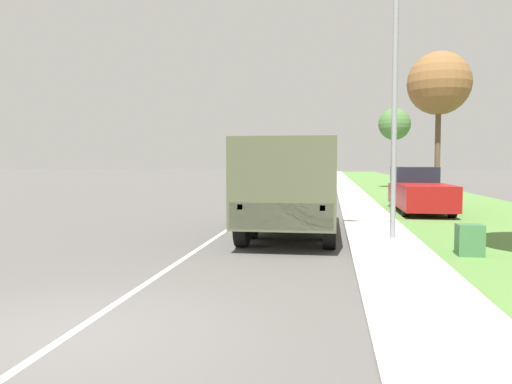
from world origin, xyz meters
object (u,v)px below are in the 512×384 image
Objects in this scene: car_nearest_ahead at (294,189)px; pickup_truck at (419,191)px; military_truck at (292,181)px; lamp_post at (386,80)px; car_second_ahead at (306,182)px.

pickup_truck reaches higher than car_nearest_ahead.
military_truck is 1.60× the size of car_nearest_ahead.
lamp_post is at bearing -105.40° from pickup_truck.
car_second_ahead is at bearing 114.34° from pickup_truck.
lamp_post reaches higher than pickup_truck.
military_truck is 18.91m from car_second_ahead.
military_truck is 3.72m from lamp_post.
car_nearest_ahead is (-0.62, 9.83, -0.79)m from military_truck.
lamp_post reaches higher than military_truck.
pickup_truck reaches higher than car_second_ahead.
lamp_post is (2.48, -0.87, 2.63)m from military_truck.
military_truck is 0.97× the size of lamp_post.
military_truck is 1.18× the size of pickup_truck.
car_nearest_ahead is 0.74× the size of pickup_truck.
lamp_post reaches higher than car_second_ahead.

